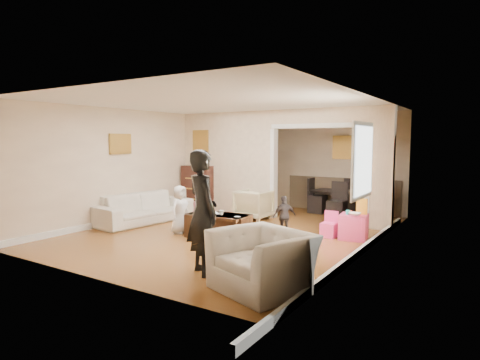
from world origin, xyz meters
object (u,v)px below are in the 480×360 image
Objects in this scene: table_lamp at (199,159)px; child_kneel_b at (200,211)px; armchair_front at (262,261)px; adult_person at (203,212)px; dresser at (200,188)px; cyan_cup at (348,212)px; coffee_table at (219,226)px; child_kneel_a at (180,209)px; armchair_back at (254,204)px; play_table at (353,227)px; sofa at (144,208)px; dining_table at (346,203)px; child_toddler at (284,216)px; coffee_cup at (221,213)px.

table_lamp reaches higher than child_kneel_b.
armchair_front is 6.21m from table_lamp.
table_lamp is 5.38m from adult_person.
dresser is (-4.36, 4.30, 0.23)m from armchair_front.
adult_person is (-1.07, -3.11, 0.36)m from cyan_cup.
armchair_front reaches higher than coffee_table.
child_kneel_b is (0.15, 0.45, -0.08)m from child_kneel_a.
coffee_table is 2.49m from cyan_cup.
armchair_back is 1.55× the size of play_table.
sofa is 4.55m from cyan_cup.
armchair_front is 6.13m from dresser.
child_kneel_a is 0.48m from child_kneel_b.
dresser is 15.09× the size of cyan_cup.
armchair_front is at bearing -122.07° from child_kneel_a.
table_lamp reaches higher than dining_table.
play_table is (2.27, 1.24, 0.01)m from coffee_table.
cyan_cup is 3.01m from child_kneel_b.
armchair_back is at bearing -8.80° from dresser.
dresser is 1.51× the size of child_toddler.
dresser is 3.22m from coffee_table.
armchair_front is 2.30× the size of play_table.
table_lamp reaches higher than coffee_cup.
child_kneel_b is 1.02× the size of child_toddler.
cyan_cup is at bearing -13.75° from dresser.
armchair_front is at bearing -44.63° from table_lamp.
table_lamp is at bearing -74.43° from child_toddler.
coffee_table is 1.46× the size of child_kneel_b.
armchair_back is at bearing 141.10° from armchair_front.
table_lamp is at bearing 30.30° from child_kneel_a.
adult_person is at bearing -60.30° from coffee_table.
adult_person is at bearing -131.95° from child_kneel_a.
child_kneel_a is at bearing -60.04° from dresser.
armchair_back is 2.75m from play_table.
child_kneel_a is at bearing -60.04° from table_lamp.
coffee_table is (2.25, -2.27, -1.16)m from table_lamp.
child_toddler is at bearing -64.31° from child_kneel_a.
child_toddler is (-1.22, -0.49, 0.16)m from play_table.
armchair_back is 2.67m from cyan_cup.
dining_table is at bearing -62.53° from adult_person.
child_kneel_a is (1.40, -2.42, -0.12)m from dresser.
coffee_table is 0.69× the size of dining_table.
sofa is 1.31× the size of adult_person.
dresser is at bearing -74.43° from child_toddler.
play_table is 3.43m from adult_person.
child_kneel_a is at bearing -155.97° from play_table.
coffee_table is at bearing -30.24° from adult_person.
coffee_table is (0.37, -1.98, -0.12)m from armchair_back.
armchair_back is 0.64× the size of dresser.
child_toddler is at bearing 138.31° from armchair_back.
dresser is (0.03, 2.01, 0.27)m from sofa.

